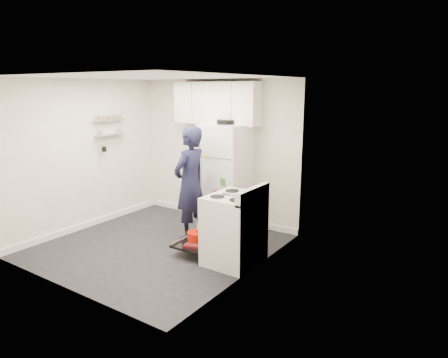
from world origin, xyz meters
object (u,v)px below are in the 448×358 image
Objects in this scene: open_oven_door at (199,240)px; electric_range at (233,230)px; refrigerator at (226,177)px; person at (190,184)px.

electric_range is at bearing 0.13° from open_oven_door.
refrigerator is (-0.25, 1.10, 0.71)m from open_oven_door.
open_oven_door is 1.33m from refrigerator.
person is (-0.18, -0.73, 0.00)m from refrigerator.
person is (-1.04, 0.37, 0.43)m from electric_range.
person is at bearing -103.84° from refrigerator.
refrigerator is at bearing 102.98° from open_oven_door.
electric_range is 0.61× the size of person.
refrigerator reaches higher than person.
refrigerator reaches higher than electric_range.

